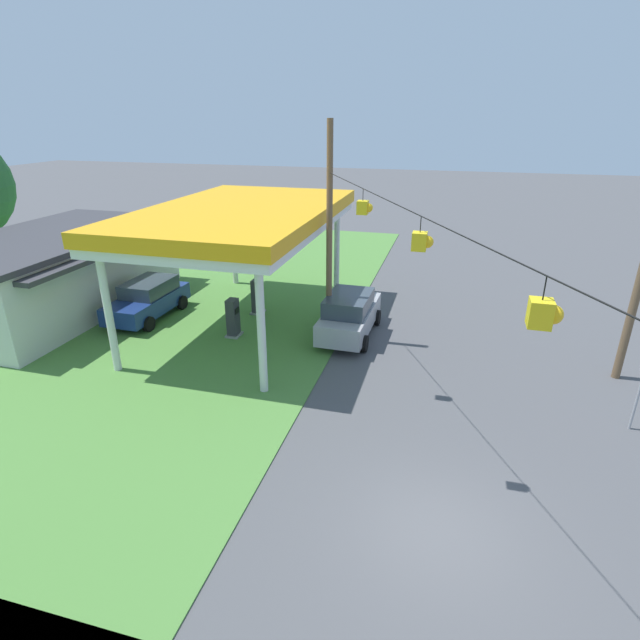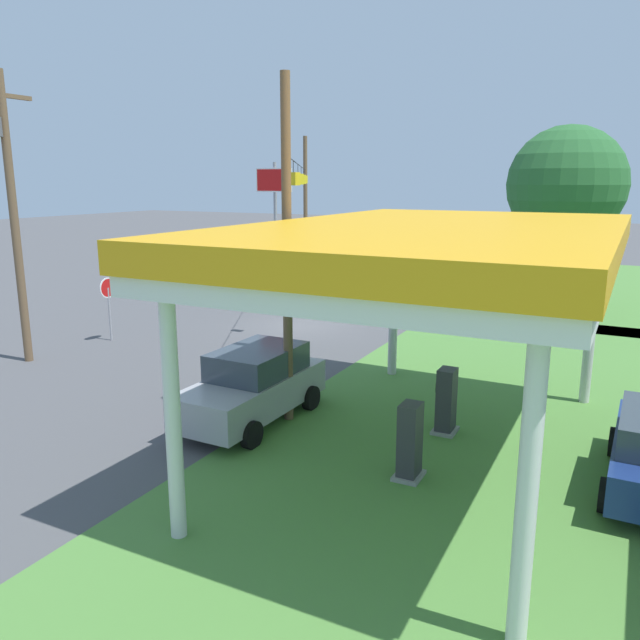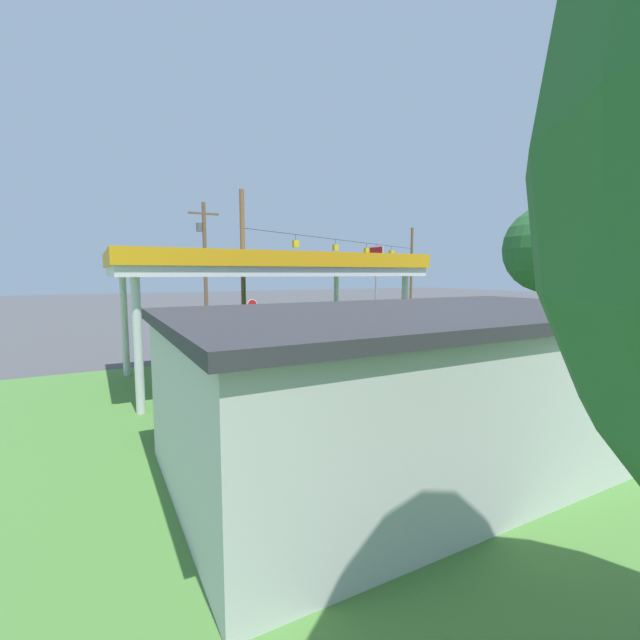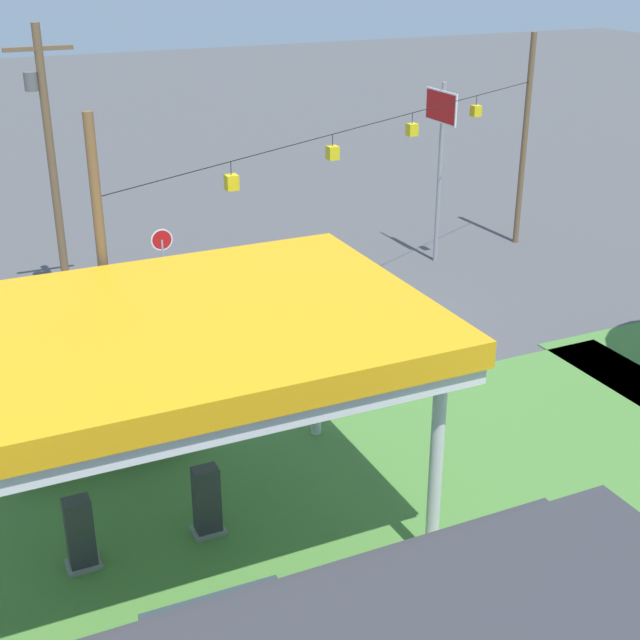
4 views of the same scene
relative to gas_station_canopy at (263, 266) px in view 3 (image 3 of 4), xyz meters
The scene contains 13 objects.
ground_plane 14.31m from the gas_station_canopy, 138.60° to the right, with size 160.00×160.00×0.00m, color #4C4C4F.
grass_verge_station_corner 10.85m from the gas_station_canopy, 78.16° to the left, with size 36.00×28.00×0.04m, color #4C7F38.
gas_station_canopy is the anchor object (origin of this frame).
gas_station_store 9.98m from the gas_station_canopy, 92.81° to the left, with size 11.89×7.10×3.65m.
fuel_pump_near 4.21m from the gas_station_canopy, behind, with size 0.71×0.56×1.68m.
fuel_pump_far 4.21m from the gas_station_canopy, ahead, with size 0.71×0.56×1.68m.
car_at_pumps_front 6.06m from the gas_station_canopy, 89.51° to the right, with size 4.67×2.18×1.91m.
car_at_pumps_rear 6.11m from the gas_station_canopy, 94.30° to the left, with size 4.52×2.16×1.73m.
stop_sign_roadside 15.31m from the gas_station_canopy, 107.31° to the right, with size 0.80×0.08×2.50m.
stop_sign_overhead 20.36m from the gas_station_canopy, 139.08° to the right, with size 0.22×2.13×7.09m.
utility_pole_main 14.84m from the gas_station_canopy, 93.86° to the right, with size 2.20×0.44×9.63m.
signal_span_gantry 13.49m from the gas_station_canopy, 138.56° to the right, with size 19.70×10.24×8.67m.
tree_west_verge 18.37m from the gas_station_canopy, behind, with size 5.37×5.37×8.66m.
Camera 3 is at (16.64, 26.17, 4.47)m, focal length 24.00 mm.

